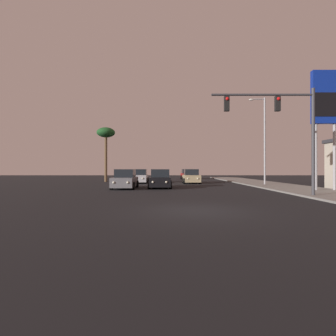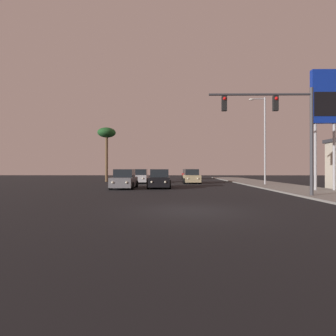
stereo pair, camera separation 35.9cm
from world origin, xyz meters
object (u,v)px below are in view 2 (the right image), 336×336
traffic_light_mast (283,120)px  street_lamp (264,136)px  gas_station_sign (325,103)px  palm_tree_mid (107,135)px  car_silver (140,177)px  car_grey (124,180)px  car_red (188,175)px  car_tan (191,177)px  car_black (160,179)px

traffic_light_mast → street_lamp: 11.66m
gas_station_sign → palm_tree_mid: size_ratio=1.25×
car_silver → gas_station_sign: gas_station_sign is taller
car_grey → traffic_light_mast: size_ratio=0.66×
car_red → traffic_light_mast: traffic_light_mast is taller
car_grey → car_red: 22.64m
car_grey → car_red: bearing=-107.8°
car_tan → car_red: size_ratio=1.00×
car_tan → traffic_light_mast: 16.62m
car_tan → car_red: (0.40, 12.96, 0.00)m
car_silver → street_lamp: 14.81m
car_black → car_tan: 8.58m
car_tan → palm_tree_mid: palm_tree_mid is taller
car_silver → car_tan: bearing=175.1°
car_tan → gas_station_sign: size_ratio=0.48×
car_grey → palm_tree_mid: 13.85m
car_black → palm_tree_mid: 14.54m
car_grey → gas_station_sign: (15.60, -3.16, 5.86)m
street_lamp → gas_station_sign: (1.92, -7.48, 1.50)m
car_black → gas_station_sign: 14.38m
car_grey → street_lamp: (13.68, 4.32, 4.36)m
car_black → street_lamp: size_ratio=0.48×
car_black → traffic_light_mast: size_ratio=0.66×
car_grey → car_red: (6.94, 21.55, 0.00)m
car_silver → palm_tree_mid: 7.86m
car_silver → palm_tree_mid: palm_tree_mid is taller
car_grey → car_tan: size_ratio=1.00×
street_lamp → palm_tree_mid: size_ratio=1.25×
traffic_light_mast → gas_station_sign: bearing=38.8°
car_grey → car_silver: same height
car_silver → car_red: same height
car_red → gas_station_sign: size_ratio=0.48×
car_silver → car_tan: 6.24m
car_red → palm_tree_mid: size_ratio=0.60×
car_red → street_lamp: size_ratio=0.48×
palm_tree_mid → street_lamp: bearing=-22.6°
car_grey → car_black: size_ratio=1.00×
traffic_light_mast → car_tan: bearing=105.4°
car_grey → car_black: same height
palm_tree_mid → car_tan: bearing=-16.6°
car_silver → car_tan: same height
gas_station_sign → street_lamp: bearing=104.4°
car_silver → street_lamp: street_lamp is taller
car_black → car_tan: bearing=-114.6°
car_red → gas_station_sign: gas_station_sign is taller
street_lamp → car_black: bearing=-161.5°
palm_tree_mid → car_grey: bearing=-69.2°
car_grey → palm_tree_mid: (-4.52, 11.90, 5.47)m
palm_tree_mid → car_silver: bearing=-31.3°
car_red → palm_tree_mid: (-11.46, -9.65, 5.47)m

